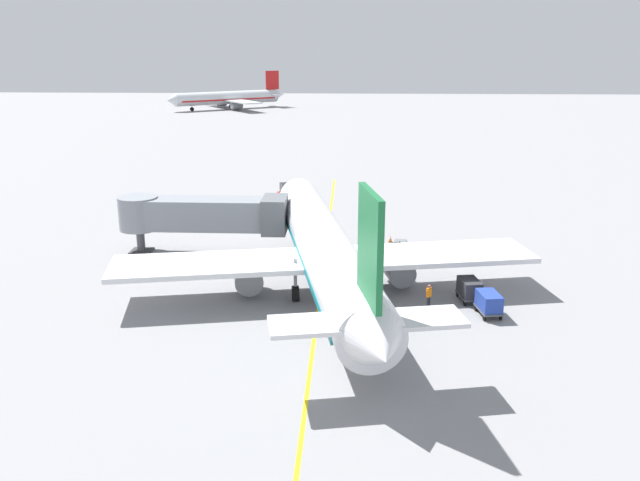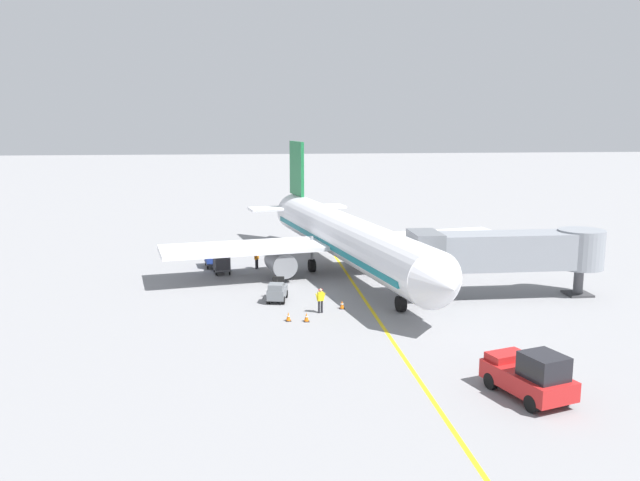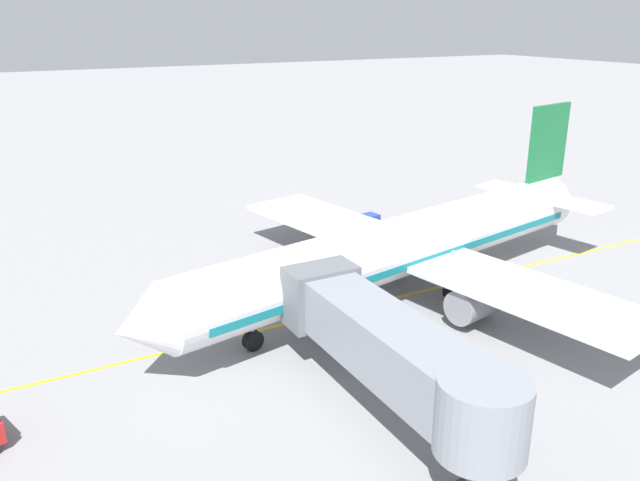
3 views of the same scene
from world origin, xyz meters
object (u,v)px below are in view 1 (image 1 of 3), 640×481
baggage_tug_lead (400,251)px  safety_cone_nose_left (348,246)px  distant_taxiing_airliner (228,98)px  parked_airliner (324,249)px  baggage_cart_second_in_train (489,302)px  ground_crew_loader (429,295)px  baggage_cart_front (469,288)px  safety_cone_nose_right (378,238)px  pushback_tractor (290,197)px  ground_crew_wing_walker (366,236)px  safety_cone_wing_tip (390,239)px  jet_bridge (203,214)px

baggage_tug_lead → safety_cone_nose_left: (-4.34, 2.49, -0.42)m
distant_taxiing_airliner → baggage_tug_lead: bearing=-73.7°
parked_airliner → distant_taxiing_airliner: bearing=103.1°
baggage_cart_second_in_train → ground_crew_loader: ground_crew_loader is taller
baggage_cart_front → safety_cone_nose_right: bearing=112.1°
pushback_tractor → parked_airliner: bearing=-79.4°
safety_cone_nose_right → baggage_tug_lead: bearing=-72.5°
safety_cone_nose_left → distant_taxiing_airliner: size_ratio=0.02×
safety_cone_nose_right → distant_taxiing_airliner: (-36.74, 126.49, 2.74)m
ground_crew_loader → ground_crew_wing_walker: bearing=105.9°
ground_crew_loader → safety_cone_nose_right: (-2.86, 15.80, -0.66)m
ground_crew_wing_walker → ground_crew_loader: same height
baggage_cart_front → baggage_tug_lead: bearing=114.6°
pushback_tractor → ground_crew_loader: (12.10, -28.83, -0.15)m
baggage_tug_lead → safety_cone_nose_right: baggage_tug_lead is taller
ground_crew_loader → distant_taxiing_airliner: (-39.61, 142.30, 2.07)m
baggage_cart_front → distant_taxiing_airliner: size_ratio=0.10×
baggage_cart_second_in_train → safety_cone_nose_left: size_ratio=5.04×
ground_crew_loader → safety_cone_nose_right: size_ratio=2.86×
pushback_tractor → safety_cone_wing_tip: pushback_tractor is taller
ground_crew_wing_walker → safety_cone_wing_tip: size_ratio=2.86×
parked_airliner → baggage_cart_front: bearing=-8.9°
safety_cone_nose_right → safety_cone_wing_tip: 1.18m
parked_airliner → baggage_tug_lead: parked_airliner is taller
pushback_tractor → distant_taxiing_airliner: distant_taxiing_airliner is taller
jet_bridge → baggage_cart_second_in_train: jet_bridge is taller
ground_crew_loader → safety_cone_nose_left: size_ratio=2.86×
baggage_cart_second_in_train → ground_crew_wing_walker: ground_crew_wing_walker is taller
pushback_tractor → ground_crew_wing_walker: 16.94m
safety_cone_nose_left → baggage_cart_front: bearing=-53.9°
safety_cone_nose_left → distant_taxiing_airliner: 133.59m
safety_cone_wing_tip → safety_cone_nose_left: bearing=-148.1°
distant_taxiing_airliner → baggage_cart_front: bearing=-73.2°
baggage_tug_lead → safety_cone_nose_left: bearing=150.2°
parked_airliner → baggage_cart_second_in_train: 12.03m
jet_bridge → distant_taxiing_airliner: size_ratio=0.47×
baggage_cart_front → safety_cone_nose_left: 14.52m
baggage_tug_lead → distant_taxiing_airliner: distant_taxiing_airliner is taller
ground_crew_loader → safety_cone_wing_tip: ground_crew_loader is taller
baggage_cart_second_in_train → pushback_tractor: bearing=118.0°
baggage_tug_lead → distant_taxiing_airliner: bearing=106.3°
ground_crew_wing_walker → distant_taxiing_airliner: bearing=105.5°
pushback_tractor → baggage_cart_second_in_train: 33.90m
baggage_cart_second_in_train → ground_crew_loader: 3.98m
baggage_cart_second_in_train → ground_crew_wing_walker: 16.96m
baggage_cart_front → safety_cone_nose_left: size_ratio=5.04×
pushback_tractor → ground_crew_loader: size_ratio=2.87×
parked_airliner → distant_taxiing_airliner: 142.98m
baggage_cart_front → safety_cone_wing_tip: bearing=108.4°
baggage_cart_second_in_train → safety_cone_nose_left: baggage_cart_second_in_train is taller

